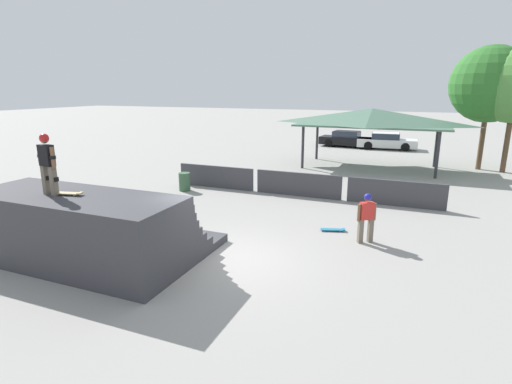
{
  "coord_description": "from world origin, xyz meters",
  "views": [
    {
      "loc": [
        4.79,
        -9.1,
        4.63
      ],
      "look_at": [
        -0.44,
        3.6,
        1.06
      ],
      "focal_mm": 28.0,
      "sensor_mm": 36.0,
      "label": 1
    }
  ],
  "objects_px": {
    "bystander_walking": "(367,214)",
    "trash_bin": "(185,182)",
    "tree_beside_pavilion": "(490,84)",
    "parked_car_white": "(387,141)",
    "skater_on_deck": "(47,160)",
    "parked_car_black": "(347,139)",
    "skateboard_on_deck": "(69,193)",
    "skateboard_on_ground": "(334,230)"
  },
  "relations": [
    {
      "from": "trash_bin",
      "to": "parked_car_black",
      "type": "height_order",
      "value": "parked_car_black"
    },
    {
      "from": "tree_beside_pavilion",
      "to": "parked_car_black",
      "type": "distance_m",
      "value": 11.83
    },
    {
      "from": "skateboard_on_deck",
      "to": "tree_beside_pavilion",
      "type": "bearing_deg",
      "value": 44.92
    },
    {
      "from": "skateboard_on_ground",
      "to": "tree_beside_pavilion",
      "type": "height_order",
      "value": "tree_beside_pavilion"
    },
    {
      "from": "skateboard_on_ground",
      "to": "tree_beside_pavilion",
      "type": "relative_size",
      "value": 0.12
    },
    {
      "from": "bystander_walking",
      "to": "skateboard_on_deck",
      "type": "bearing_deg",
      "value": -0.8
    },
    {
      "from": "skater_on_deck",
      "to": "skateboard_on_deck",
      "type": "distance_m",
      "value": 0.99
    },
    {
      "from": "skater_on_deck",
      "to": "trash_bin",
      "type": "bearing_deg",
      "value": 106.26
    },
    {
      "from": "skateboard_on_deck",
      "to": "tree_beside_pavilion",
      "type": "relative_size",
      "value": 0.12
    },
    {
      "from": "skateboard_on_ground",
      "to": "trash_bin",
      "type": "xyz_separation_m",
      "value": [
        -7.58,
        2.82,
        0.37
      ]
    },
    {
      "from": "tree_beside_pavilion",
      "to": "trash_bin",
      "type": "xyz_separation_m",
      "value": [
        -13.3,
        -11.03,
        -4.43
      ]
    },
    {
      "from": "skater_on_deck",
      "to": "skateboard_on_deck",
      "type": "xyz_separation_m",
      "value": [
        0.47,
        0.12,
        -0.86
      ]
    },
    {
      "from": "skater_on_deck",
      "to": "bystander_walking",
      "type": "xyz_separation_m",
      "value": [
        7.51,
        4.73,
        -1.93
      ]
    },
    {
      "from": "parked_car_white",
      "to": "skateboard_on_ground",
      "type": "bearing_deg",
      "value": -93.53
    },
    {
      "from": "skateboard_on_deck",
      "to": "parked_car_white",
      "type": "distance_m",
      "value": 26.2
    },
    {
      "from": "skater_on_deck",
      "to": "parked_car_black",
      "type": "bearing_deg",
      "value": 90.91
    },
    {
      "from": "skateboard_on_deck",
      "to": "parked_car_black",
      "type": "distance_m",
      "value": 25.85
    },
    {
      "from": "skater_on_deck",
      "to": "skateboard_on_ground",
      "type": "relative_size",
      "value": 1.9
    },
    {
      "from": "skater_on_deck",
      "to": "bystander_walking",
      "type": "relative_size",
      "value": 1.02
    },
    {
      "from": "bystander_walking",
      "to": "trash_bin",
      "type": "height_order",
      "value": "bystander_walking"
    },
    {
      "from": "skater_on_deck",
      "to": "trash_bin",
      "type": "distance_m",
      "value": 8.6
    },
    {
      "from": "parked_car_black",
      "to": "bystander_walking",
      "type": "bearing_deg",
      "value": -73.6
    },
    {
      "from": "parked_car_black",
      "to": "tree_beside_pavilion",
      "type": "bearing_deg",
      "value": -31.61
    },
    {
      "from": "bystander_walking",
      "to": "trash_bin",
      "type": "distance_m",
      "value": 9.35
    },
    {
      "from": "bystander_walking",
      "to": "parked_car_white",
      "type": "relative_size",
      "value": 0.34
    },
    {
      "from": "skateboard_on_ground",
      "to": "parked_car_black",
      "type": "relative_size",
      "value": 0.18
    },
    {
      "from": "tree_beside_pavilion",
      "to": "parked_car_black",
      "type": "xyz_separation_m",
      "value": [
        -8.86,
        6.59,
        -4.25
      ]
    },
    {
      "from": "parked_car_black",
      "to": "skater_on_deck",
      "type": "bearing_deg",
      "value": -92.22
    },
    {
      "from": "parked_car_black",
      "to": "parked_car_white",
      "type": "height_order",
      "value": "same"
    },
    {
      "from": "trash_bin",
      "to": "parked_car_white",
      "type": "distance_m",
      "value": 19.01
    },
    {
      "from": "skater_on_deck",
      "to": "skateboard_on_deck",
      "type": "height_order",
      "value": "skater_on_deck"
    },
    {
      "from": "skateboard_on_deck",
      "to": "bystander_walking",
      "type": "bearing_deg",
      "value": 19.52
    },
    {
      "from": "skateboard_on_ground",
      "to": "bystander_walking",
      "type": "bearing_deg",
      "value": -46.91
    },
    {
      "from": "tree_beside_pavilion",
      "to": "parked_car_white",
      "type": "distance_m",
      "value": 9.61
    },
    {
      "from": "skater_on_deck",
      "to": "parked_car_white",
      "type": "bearing_deg",
      "value": 84.18
    },
    {
      "from": "skater_on_deck",
      "to": "tree_beside_pavilion",
      "type": "height_order",
      "value": "tree_beside_pavilion"
    },
    {
      "from": "skater_on_deck",
      "to": "parked_car_white",
      "type": "height_order",
      "value": "skater_on_deck"
    },
    {
      "from": "skateboard_on_ground",
      "to": "parked_car_black",
      "type": "bearing_deg",
      "value": 81.33
    },
    {
      "from": "skateboard_on_deck",
      "to": "parked_car_white",
      "type": "height_order",
      "value": "skateboard_on_deck"
    },
    {
      "from": "skateboard_on_deck",
      "to": "parked_car_black",
      "type": "relative_size",
      "value": 0.18
    },
    {
      "from": "trash_bin",
      "to": "parked_car_white",
      "type": "bearing_deg",
      "value": 66.64
    },
    {
      "from": "skateboard_on_ground",
      "to": "trash_bin",
      "type": "distance_m",
      "value": 8.1
    }
  ]
}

